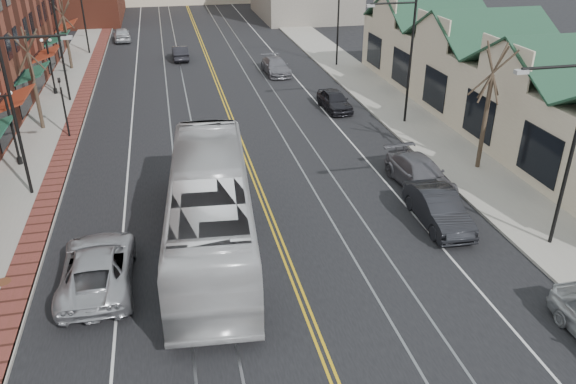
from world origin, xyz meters
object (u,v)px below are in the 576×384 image
parked_car_b (438,208)px  parked_car_d (335,100)px  transit_bus (211,208)px  parked_suv (98,267)px  parked_car_c (420,174)px

parked_car_b → parked_car_d: parked_car_b is taller
transit_bus → parked_suv: size_ratio=2.36×
transit_bus → parked_suv: bearing=26.0°
parked_car_b → parked_car_c: 3.87m
transit_bus → parked_car_b: 10.47m
transit_bus → parked_car_b: (10.41, -0.24, -1.11)m
parked_suv → parked_car_c: (15.81, 5.32, -0.04)m
parked_suv → parked_car_c: 16.68m
transit_bus → parked_car_c: (11.22, 3.54, -1.14)m
transit_bus → parked_car_c: size_ratio=2.60×
parked_suv → parked_car_b: size_ratio=1.20×
transit_bus → parked_suv: 5.05m
parked_car_d → parked_car_b: bearing=-93.7°
transit_bus → parked_car_b: bearing=-176.5°
transit_bus → parked_car_c: 11.82m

